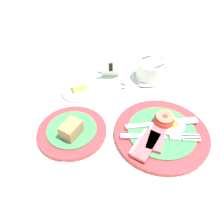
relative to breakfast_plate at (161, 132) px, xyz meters
The scene contains 10 objects.
ground_plane 0.06m from the breakfast_plate, 156.78° to the left, with size 3.00×3.00×0.00m, color #B7CCB7.
breakfast_plate is the anchor object (origin of this frame).
bread_plate 0.22m from the breakfast_plate, 168.21° to the left, with size 0.17×0.17×0.05m.
sugar_cup 0.24m from the breakfast_plate, 78.08° to the left, with size 0.10×0.10×0.06m.
butter_dish 0.28m from the breakfast_plate, 131.60° to the left, with size 0.11×0.11×0.03m.
number_card 0.28m from the breakfast_plate, 105.42° to the left, with size 0.07×0.06×0.07m.
teaspoon_by_saucer 0.20m from the breakfast_plate, 88.25° to the left, with size 0.19×0.03×0.01m.
teaspoon_near_cup 0.31m from the breakfast_plate, 157.14° to the right, with size 0.11×0.18×0.01m.
teaspoon_stray 0.22m from the breakfast_plate, 101.14° to the left, with size 0.08×0.19×0.01m.
fork_on_cloth 0.17m from the breakfast_plate, 93.64° to the right, with size 0.06×0.18×0.01m.
Camera 1 is at (-0.13, -0.34, 0.42)m, focal length 35.00 mm.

